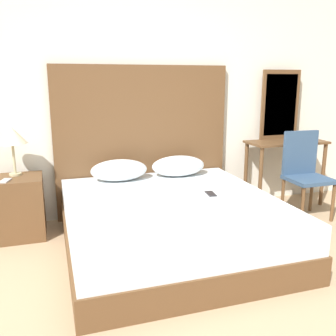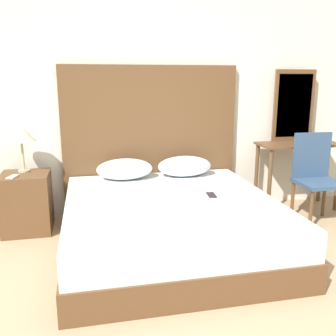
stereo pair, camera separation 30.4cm
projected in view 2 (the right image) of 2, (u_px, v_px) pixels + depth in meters
name	position (u px, v px, depth m)	size (l,w,h in m)	color
wall_back	(145.00, 90.00, 4.01)	(10.00, 0.06, 2.70)	silver
bed	(170.00, 224.00, 3.28)	(1.80, 1.91, 0.46)	brown
headboard	(151.00, 141.00, 4.08)	(1.89, 0.05, 1.61)	brown
pillow_left	(125.00, 169.00, 3.83)	(0.57, 0.34, 0.21)	silver
pillow_right	(185.00, 166.00, 3.96)	(0.57, 0.34, 0.21)	silver
phone_on_bed	(211.00, 195.00, 3.31)	(0.08, 0.16, 0.01)	#232328
nightstand	(27.00, 203.00, 3.66)	(0.45, 0.44, 0.58)	brown
table_lamp	(21.00, 134.00, 3.59)	(0.27, 0.27, 0.46)	tan
phone_on_nightstand	(13.00, 177.00, 3.47)	(0.11, 0.16, 0.01)	#B7B7BC
vanity_desk	(298.00, 157.00, 4.24)	(0.92, 0.41, 0.77)	brown
vanity_mirror	(294.00, 106.00, 4.28)	(0.49, 0.03, 0.81)	brown
chair	(316.00, 173.00, 3.88)	(0.44, 0.40, 0.93)	#334C6B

